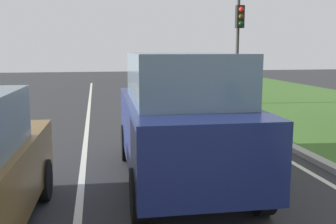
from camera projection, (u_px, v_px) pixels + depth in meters
The scene contains 6 objects.
ground_plane at pixel (110, 127), 11.80m from camera, with size 60.00×60.00×0.00m, color #2D2D30.
lane_line_center at pixel (87, 128), 11.67m from camera, with size 0.12×32.00×0.01m, color silver.
lane_line_right_edge at pixel (224, 123), 12.45m from camera, with size 0.12×32.00×0.01m, color silver.
curb_right at pixel (239, 121), 12.53m from camera, with size 0.24×48.00×0.12m, color #9E9B93.
car_suv_ahead at pixel (181, 118), 6.74m from camera, with size 2.06×4.55×2.28m.
traffic_light_near_right at pixel (239, 34), 15.95m from camera, with size 0.32×0.50×4.37m.
Camera 1 is at (-0.39, 2.30, 2.34)m, focal length 41.56 mm.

